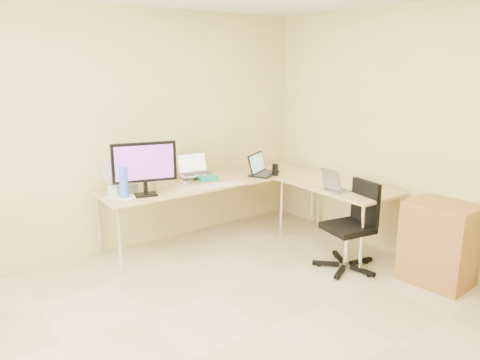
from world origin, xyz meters
TOP-DOWN VIEW (x-y plane):
  - floor at (0.00, 0.00)m, footprint 4.50×4.50m
  - wall_back at (0.00, 2.25)m, footprint 4.50×0.00m
  - wall_right at (2.10, 0.00)m, footprint 0.00×4.50m
  - desk_main at (0.72, 1.85)m, footprint 2.65×0.70m
  - desk_return at (1.70, 0.85)m, footprint 0.70×1.30m
  - monitor at (-0.20, 1.68)m, footprint 0.67×0.36m
  - book_stack at (0.65, 1.92)m, footprint 0.24×0.30m
  - laptop_center at (0.56, 1.99)m, footprint 0.40×0.32m
  - laptop_black at (1.34, 1.71)m, footprint 0.50×0.46m
  - keyboard at (0.63, 1.55)m, footprint 0.48×0.20m
  - mouse at (0.70, 1.55)m, footprint 0.10×0.08m
  - mug at (-0.03, 1.86)m, footprint 0.13×0.13m
  - cd_stack at (0.37, 1.87)m, footprint 0.18×0.18m
  - water_bottle at (-0.40, 1.73)m, footprint 0.09×0.09m
  - papers at (-0.40, 1.77)m, footprint 0.30×0.34m
  - white_box at (-0.35, 1.91)m, footprint 0.28×0.22m
  - desk_fan at (-0.40, 2.05)m, footprint 0.28×0.28m
  - black_cup at (1.42, 1.60)m, footprint 0.09×0.09m
  - laptop_return at (1.49, 0.69)m, footprint 0.30×0.24m
  - office_chair at (1.37, 0.41)m, footprint 0.62×0.62m
  - cabinet at (1.85, -0.29)m, footprint 0.54×0.64m

SIDE VIEW (x-z plane):
  - floor at x=0.00m, z-range 0.00..0.00m
  - cabinet at x=1.85m, z-range -0.05..0.77m
  - desk_main at x=0.72m, z-range 0.00..0.73m
  - desk_return at x=1.70m, z-range 0.00..0.73m
  - office_chair at x=1.37m, z-range 0.05..0.95m
  - papers at x=-0.40m, z-range 0.73..0.74m
  - keyboard at x=0.63m, z-range 0.73..0.75m
  - mouse at x=0.70m, z-range 0.73..0.76m
  - cd_stack at x=0.37m, z-range 0.73..0.76m
  - book_stack at x=0.65m, z-range 0.73..0.78m
  - white_box at x=-0.35m, z-range 0.73..0.82m
  - mug at x=-0.03m, z-range 0.73..0.83m
  - black_cup at x=1.42m, z-range 0.73..0.86m
  - laptop_return at x=1.49m, z-range 0.73..0.93m
  - laptop_black at x=1.34m, z-range 0.73..0.98m
  - water_bottle at x=-0.40m, z-range 0.73..1.05m
  - desk_fan at x=-0.40m, z-range 0.73..1.05m
  - laptop_center at x=0.56m, z-range 0.78..1.02m
  - monitor at x=-0.20m, z-range 0.73..1.28m
  - wall_back at x=0.00m, z-range -0.95..3.55m
  - wall_right at x=2.10m, z-range -0.95..3.55m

